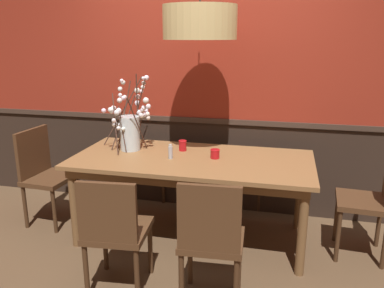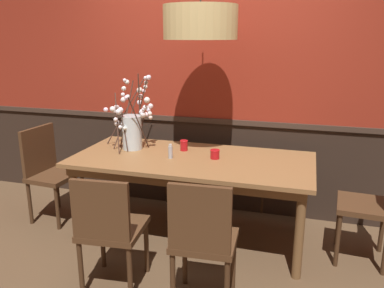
{
  "view_description": "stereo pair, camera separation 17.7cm",
  "coord_description": "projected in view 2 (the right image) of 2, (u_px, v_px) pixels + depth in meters",
  "views": [
    {
      "loc": [
        0.76,
        -3.17,
        1.77
      ],
      "look_at": [
        0.0,
        0.0,
        0.87
      ],
      "focal_mm": 37.06,
      "sensor_mm": 36.0,
      "label": 1
    },
    {
      "loc": [
        0.93,
        -3.12,
        1.77
      ],
      "look_at": [
        0.0,
        0.0,
        0.87
      ],
      "focal_mm": 37.06,
      "sensor_mm": 36.0,
      "label": 2
    }
  ],
  "objects": [
    {
      "name": "ground_plane",
      "position": [
        192.0,
        236.0,
        3.61
      ],
      "size": [
        24.0,
        24.0,
        0.0
      ],
      "primitive_type": "plane",
      "color": "brown"
    },
    {
      "name": "candle_holder_nearer_edge",
      "position": [
        215.0,
        154.0,
        3.38
      ],
      "size": [
        0.08,
        0.08,
        0.08
      ],
      "color": "red",
      "rests_on": "dining_table"
    },
    {
      "name": "chair_near_side_right",
      "position": [
        203.0,
        237.0,
        2.53
      ],
      "size": [
        0.44,
        0.41,
        0.91
      ],
      "color": "#4C301C",
      "rests_on": "ground"
    },
    {
      "name": "chair_far_side_left",
      "position": [
        190.0,
        151.0,
        4.38
      ],
      "size": [
        0.45,
        0.42,
        0.91
      ],
      "color": "#4C301C",
      "rests_on": "ground"
    },
    {
      "name": "chair_head_east_end",
      "position": [
        375.0,
        200.0,
        3.08
      ],
      "size": [
        0.43,
        0.45,
        0.94
      ],
      "color": "#4C301C",
      "rests_on": "ground"
    },
    {
      "name": "vase_with_blossoms",
      "position": [
        132.0,
        127.0,
        3.64
      ],
      "size": [
        0.53,
        0.55,
        0.69
      ],
      "color": "silver",
      "rests_on": "dining_table"
    },
    {
      "name": "chair_far_side_right",
      "position": [
        247.0,
        157.0,
        4.23
      ],
      "size": [
        0.47,
        0.46,
        0.91
      ],
      "color": "#4C301C",
      "rests_on": "ground"
    },
    {
      "name": "back_wall",
      "position": [
        213.0,
        82.0,
        3.93
      ],
      "size": [
        5.69,
        0.14,
        2.65
      ],
      "color": "#2D2119",
      "rests_on": "ground"
    },
    {
      "name": "chair_near_side_left",
      "position": [
        109.0,
        226.0,
        2.73
      ],
      "size": [
        0.45,
        0.47,
        0.87
      ],
      "color": "#4C301C",
      "rests_on": "ground"
    },
    {
      "name": "chair_head_west_end",
      "position": [
        49.0,
        168.0,
        3.86
      ],
      "size": [
        0.42,
        0.49,
        0.92
      ],
      "color": "#4C301C",
      "rests_on": "ground"
    },
    {
      "name": "dining_table",
      "position": [
        192.0,
        166.0,
        3.43
      ],
      "size": [
        2.05,
        0.96,
        0.75
      ],
      "color": "olive",
      "rests_on": "ground"
    },
    {
      "name": "candle_holder_nearer_center",
      "position": [
        184.0,
        145.0,
        3.61
      ],
      "size": [
        0.07,
        0.07,
        0.1
      ],
      "color": "red",
      "rests_on": "dining_table"
    },
    {
      "name": "pendant_lamp",
      "position": [
        200.0,
        22.0,
        3.19
      ],
      "size": [
        0.6,
        0.6,
        0.92
      ],
      "color": "tan"
    },
    {
      "name": "condiment_bottle",
      "position": [
        170.0,
        152.0,
        3.38
      ],
      "size": [
        0.04,
        0.04,
        0.13
      ],
      "color": "#ADADB2",
      "rests_on": "dining_table"
    }
  ]
}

